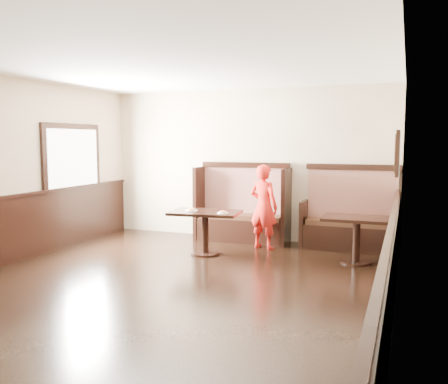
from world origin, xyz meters
The scene contains 9 objects.
ground centered at (0.00, 0.00, 0.00)m, with size 7.00×7.00×0.00m, color black.
room_shell centered at (-0.30, 0.28, 0.67)m, with size 7.00×7.00×7.00m.
booth_main centered at (0.00, 3.30, 0.53)m, with size 1.75×0.72×1.45m.
booth_neighbor centered at (1.95, 3.29, 0.48)m, with size 1.65×0.72×1.45m.
table_main centered at (-0.22, 2.03, 0.54)m, with size 1.18×0.81×0.71m.
table_neighbor centered at (2.14, 2.36, 0.53)m, with size 1.02×0.68×0.70m.
child centered at (0.55, 2.79, 0.72)m, with size 0.53×0.35×1.45m, color red.
pizza_plate_left centered at (-0.45, 2.01, 0.72)m, with size 0.21×0.21×0.04m.
pizza_plate_right centered at (0.13, 1.95, 0.72)m, with size 0.19×0.19×0.03m.
Camera 1 is at (2.82, -4.95, 1.85)m, focal length 38.00 mm.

